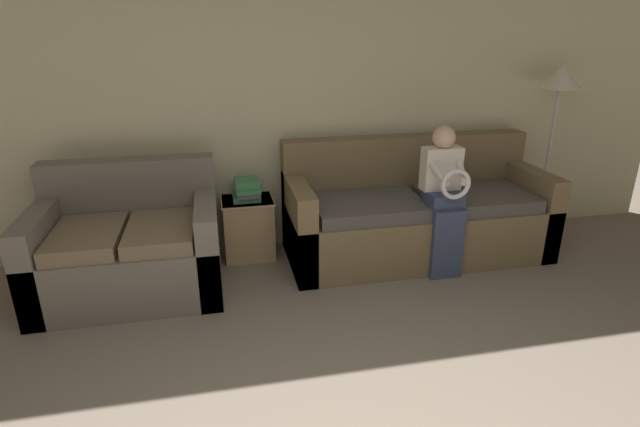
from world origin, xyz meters
The scene contains 7 objects.
wall_back centered at (0.00, 3.29, 1.27)m, with size 7.85×0.06×2.55m.
couch_main centered at (1.20, 2.81, 0.36)m, with size 2.29×0.90×1.02m.
couch_side centered at (-1.20, 2.65, 0.34)m, with size 1.35×0.97×0.96m.
child_left_seated centered at (1.27, 2.42, 0.68)m, with size 0.32×0.38×1.21m.
side_shelf centered at (-0.27, 3.05, 0.28)m, with size 0.45×0.39×0.54m.
book_stack centered at (-0.26, 3.04, 0.62)m, with size 0.23×0.33×0.18m.
floor_lamp centered at (2.57, 2.96, 1.40)m, with size 0.36×0.36×1.62m.
Camera 1 is at (-0.50, -1.08, 1.95)m, focal length 28.00 mm.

